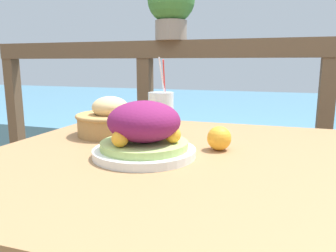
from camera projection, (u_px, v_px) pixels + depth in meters
name	position (u px, v px, depth m)	size (l,w,h in m)	color
patio_table	(177.00, 188.00, 0.85)	(0.98, 0.95, 0.71)	#997047
railing_fence	(228.00, 100.00, 1.67)	(2.80, 0.08, 1.05)	brown
sea_backdrop	(255.00, 122.00, 4.10)	(12.00, 4.00, 0.41)	teal
salad_plate	(144.00, 133.00, 0.81)	(0.26, 0.26, 0.14)	silver
drink_glass	(161.00, 111.00, 1.13)	(0.09, 0.09, 0.25)	silver
bread_basket	(110.00, 120.00, 1.05)	(0.22, 0.22, 0.12)	#AD7F47
potted_plant	(171.00, 4.00, 1.67)	(0.24, 0.24, 0.33)	gray
orange_near_basket	(219.00, 138.00, 0.87)	(0.06, 0.06, 0.06)	#F9A328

